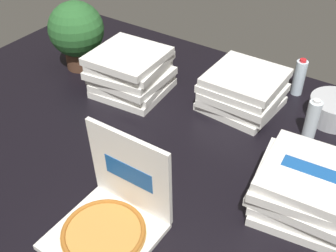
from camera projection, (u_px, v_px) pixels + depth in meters
ground_plane at (150, 156)px, 2.16m from camera, size 3.20×2.40×0.02m
open_pizza_box at (111, 217)px, 1.73m from camera, size 0.40×0.41×0.43m
pizza_stack_center_far at (306, 189)px, 1.81m from camera, size 0.48×0.47×0.23m
pizza_stack_right_far at (131, 72)px, 2.55m from camera, size 0.47×0.47×0.27m
pizza_stack_left_far at (243, 91)px, 2.42m from camera, size 0.44×0.43×0.22m
ice_bucket at (335, 110)px, 2.36m from camera, size 0.29×0.29×0.13m
water_bottle_1 at (312, 119)px, 2.21m from camera, size 0.07×0.07×0.24m
water_bottle_2 at (299, 77)px, 2.54m from camera, size 0.07×0.07×0.24m
potted_plant at (76, 32)px, 2.71m from camera, size 0.36×0.36×0.46m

